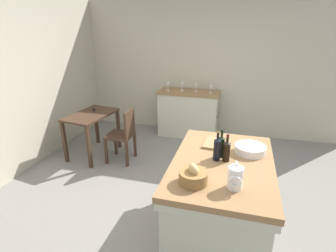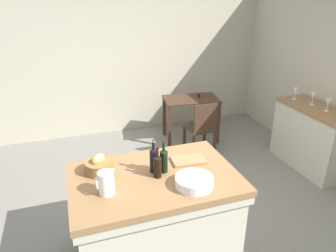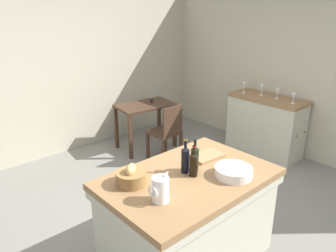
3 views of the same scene
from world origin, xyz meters
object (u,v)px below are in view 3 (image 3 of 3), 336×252
object	(u,v)px
island_table	(188,215)
wine_glass_right	(244,86)
writing_desk	(145,112)
bread_basket	(131,177)
cutting_board	(207,156)
wooden_chair	(167,131)
wash_bowl	(233,172)
wine_bottle_dark	(195,158)
wine_glass_left	(277,91)
wine_bottle_amber	(185,159)
wine_bottle_green	(194,164)
pitcher	(160,189)
wine_glass_far_left	(294,97)
wine_glass_middle	(262,88)
side_cabinet	(265,125)

from	to	relation	value
island_table	wine_glass_right	bearing A→B (deg)	26.59
writing_desk	bread_basket	bearing A→B (deg)	-130.64
cutting_board	wooden_chair	bearing A→B (deg)	60.91
writing_desk	wooden_chair	size ratio (longest dim) A/B	1.09
island_table	wash_bowl	world-z (taller)	wash_bowl
writing_desk	wine_bottle_dark	world-z (taller)	wine_bottle_dark
writing_desk	bread_basket	world-z (taller)	bread_basket
wine_glass_left	wine_bottle_amber	bearing A→B (deg)	-165.66
wooden_chair	wine_bottle_green	xyz separation A→B (m)	(-1.21, -1.70, 0.51)
bread_basket	wine_bottle_amber	bearing A→B (deg)	-17.83
island_table	cutting_board	bearing A→B (deg)	19.89
pitcher	wine_glass_left	distance (m)	3.20
wine_bottle_green	wine_glass_left	distance (m)	2.72
wine_glass_far_left	wine_glass_middle	distance (m)	0.57
wine_bottle_green	wooden_chair	bearing A→B (deg)	54.44
side_cabinet	writing_desk	bearing A→B (deg)	132.78
side_cabinet	wine_glass_left	size ratio (longest dim) A/B	7.18
pitcher	wine_glass_right	size ratio (longest dim) A/B	1.39
wine_glass_left	bread_basket	bearing A→B (deg)	-170.50
wine_bottle_green	wine_glass_middle	bearing A→B (deg)	21.64
wine_bottle_dark	wine_glass_far_left	distance (m)	2.51
cutting_board	wine_glass_left	distance (m)	2.33
pitcher	wine_glass_middle	xyz separation A→B (m)	(3.07, 1.14, 0.05)
wash_bowl	bread_basket	world-z (taller)	bread_basket
wine_glass_left	wine_glass_right	distance (m)	0.55
writing_desk	wine_glass_far_left	size ratio (longest dim) A/B	6.41
pitcher	wine_glass_left	bearing A→B (deg)	15.75
writing_desk	cutting_board	xyz separation A→B (m)	(-0.93, -2.14, 0.26)
writing_desk	wine_glass_middle	bearing A→B (deg)	-43.85
pitcher	wash_bowl	xyz separation A→B (m)	(0.72, -0.13, -0.06)
writing_desk	wine_glass_left	bearing A→B (deg)	-49.40
wine_glass_right	side_cabinet	bearing A→B (deg)	-82.11
wash_bowl	wine_glass_left	xyz separation A→B (m)	(2.36, 1.00, 0.11)
wine_glass_right	wine_bottle_dark	bearing A→B (deg)	-153.09
side_cabinet	wine_glass_far_left	bearing A→B (deg)	-94.76
wine_bottle_dark	wine_glass_far_left	size ratio (longest dim) A/B	2.00
wine_bottle_dark	bread_basket	bearing A→B (deg)	161.68
wooden_chair	wine_glass_left	size ratio (longest dim) A/B	5.35
side_cabinet	wine_glass_middle	world-z (taller)	wine_glass_middle
wine_bottle_green	wine_glass_middle	distance (m)	2.81
writing_desk	wine_glass_right	distance (m)	1.65
cutting_board	wine_bottle_green	size ratio (longest dim) A/B	1.13
writing_desk	wine_glass_right	world-z (taller)	wine_glass_right
wash_bowl	wine_bottle_amber	size ratio (longest dim) A/B	1.03
writing_desk	cutting_board	bearing A→B (deg)	-113.40
island_table	wine_glass_left	bearing A→B (deg)	15.62
wooden_chair	wine_bottle_dark	size ratio (longest dim) A/B	2.95
wooden_chair	wine_bottle_amber	xyz separation A→B (m)	(-1.22, -1.61, 0.52)
wooden_chair	wine_glass_right	bearing A→B (deg)	-16.54
wash_bowl	bread_basket	bearing A→B (deg)	146.59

